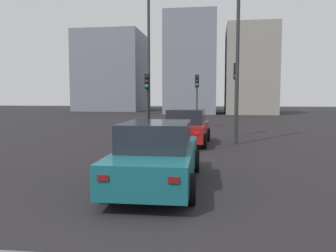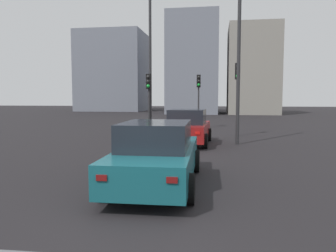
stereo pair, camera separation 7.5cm
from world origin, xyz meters
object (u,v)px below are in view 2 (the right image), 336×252
(car_red_lead, at_px, (188,128))
(traffic_light_far_left, at_px, (199,90))
(traffic_light_near_left, at_px, (149,91))
(traffic_light_near_right, at_px, (237,84))
(street_lamp_far, at_px, (150,45))
(car_teal_second, at_px, (157,155))
(street_lamp_kerbside, at_px, (239,38))

(car_red_lead, relative_size, traffic_light_far_left, 1.08)
(traffic_light_near_left, xyz_separation_m, traffic_light_far_left, (4.69, -2.69, 0.17))
(car_red_lead, distance_m, traffic_light_near_right, 4.82)
(traffic_light_near_left, height_order, street_lamp_far, street_lamp_far)
(traffic_light_near_left, relative_size, street_lamp_far, 0.39)
(car_teal_second, height_order, traffic_light_near_right, traffic_light_near_right)
(traffic_light_far_left, bearing_deg, traffic_light_near_right, 20.78)
(traffic_light_near_right, relative_size, street_lamp_far, 0.44)
(traffic_light_near_right, distance_m, street_lamp_kerbside, 3.81)
(traffic_light_far_left, bearing_deg, car_teal_second, -5.02)
(traffic_light_near_right, relative_size, street_lamp_kerbside, 0.49)
(car_red_lead, height_order, street_lamp_far, street_lamp_far)
(street_lamp_far, bearing_deg, traffic_light_near_left, 165.42)
(street_lamp_kerbside, bearing_deg, traffic_light_far_left, 15.16)
(traffic_light_near_right, bearing_deg, car_teal_second, -13.60)
(street_lamp_far, bearing_deg, traffic_light_far_left, -30.52)
(traffic_light_far_left, bearing_deg, street_lamp_kerbside, 10.53)
(traffic_light_far_left, xyz_separation_m, street_lamp_kerbside, (-8.43, -2.28, 2.10))
(car_red_lead, height_order, car_teal_second, car_red_lead)
(traffic_light_near_left, bearing_deg, traffic_light_far_left, 155.73)
(traffic_light_far_left, distance_m, street_lamp_far, 5.76)
(traffic_light_near_right, bearing_deg, car_red_lead, -34.88)
(traffic_light_far_left, relative_size, street_lamp_far, 0.42)
(traffic_light_near_left, distance_m, traffic_light_far_left, 5.41)
(traffic_light_near_left, bearing_deg, street_lamp_kerbside, 58.63)
(car_red_lead, bearing_deg, traffic_light_near_right, -32.37)
(car_teal_second, bearing_deg, street_lamp_kerbside, -18.91)
(car_teal_second, distance_m, street_lamp_kerbside, 8.90)
(car_teal_second, xyz_separation_m, street_lamp_kerbside, (7.53, -2.39, 4.09))
(traffic_light_near_left, xyz_separation_m, street_lamp_kerbside, (-3.74, -4.97, 2.26))
(car_teal_second, height_order, street_lamp_kerbside, street_lamp_kerbside)
(car_teal_second, xyz_separation_m, traffic_light_far_left, (15.96, -0.11, 1.99))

